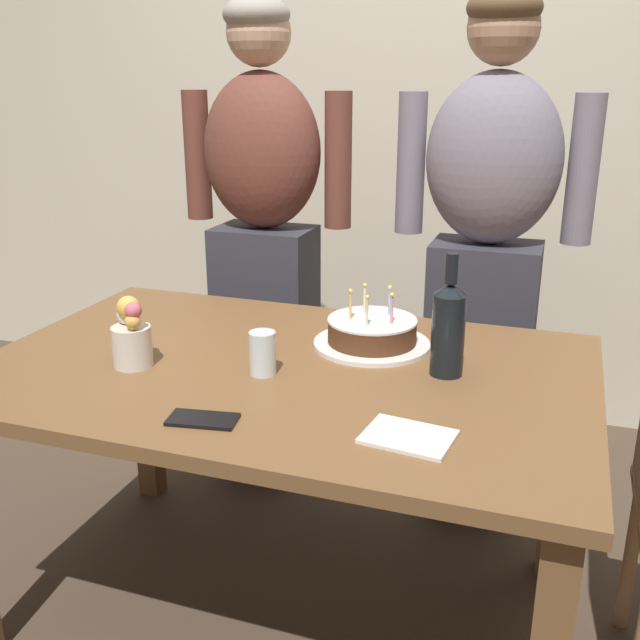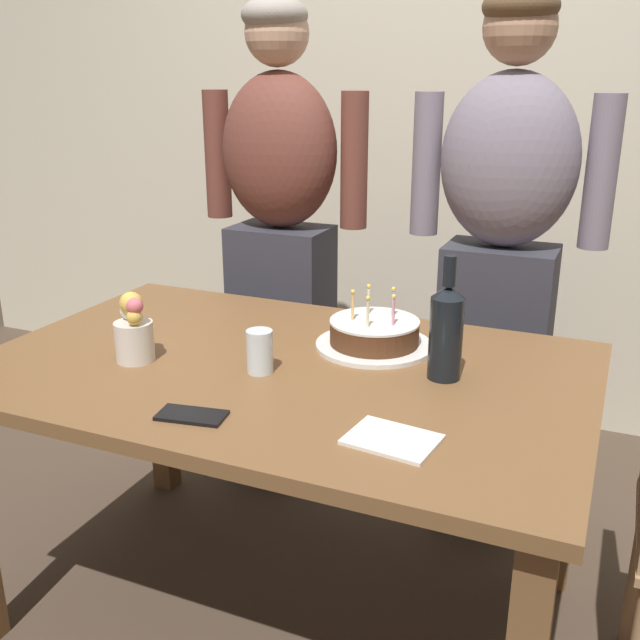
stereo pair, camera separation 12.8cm
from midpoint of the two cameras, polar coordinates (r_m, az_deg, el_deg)
The scene contains 11 objects.
ground_plane at distance 2.19m, azimuth -0.88°, elevation -21.74°, with size 10.00×10.00×0.00m, color #47382B.
back_wall at distance 3.15m, azimuth 11.12°, elevation 16.18°, with size 5.20×0.10×2.60m, color beige.
dining_table at distance 1.84m, azimuth -0.98°, elevation -6.31°, with size 1.50×0.96×0.74m.
birthday_cake at distance 1.91m, azimuth 6.23°, elevation -1.20°, with size 0.31×0.31×0.16m.
water_glass_near at distance 1.73m, azimuth -2.67°, elevation -2.52°, with size 0.06×0.06×0.11m, color silver.
wine_bottle at distance 1.71m, azimuth 12.03°, elevation -0.81°, with size 0.08×0.08×0.30m.
cell_phone at distance 1.54m, azimuth -7.73°, elevation -7.50°, with size 0.14×0.07×0.01m, color black.
napkin_stack at distance 1.45m, azimuth 8.26°, elevation -9.36°, with size 0.17×0.13×0.01m, color white.
flower_vase at distance 1.84m, azimuth -12.57°, elevation -0.87°, with size 0.10×0.10×0.18m.
person_man_bearded at distance 2.55m, azimuth -1.67°, elevation 6.32°, with size 0.61×0.27×1.66m.
person_woman_cardigan at distance 2.34m, azimuth 15.60°, elevation 4.50°, with size 0.61×0.27×1.66m.
Camera 2 is at (0.75, -1.49, 1.42)m, focal length 40.59 mm.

